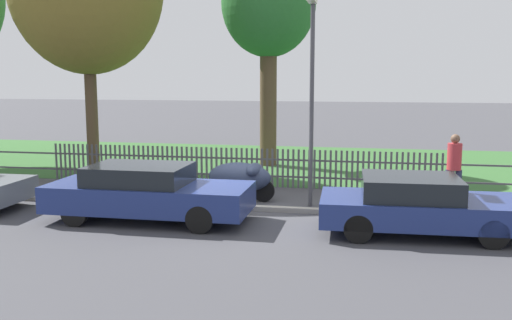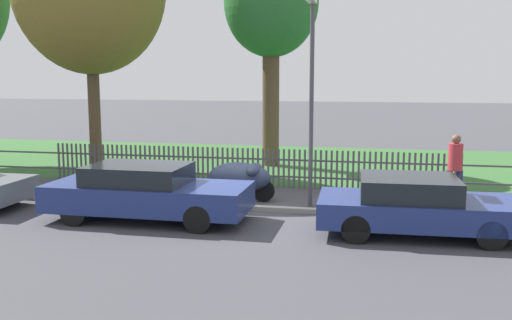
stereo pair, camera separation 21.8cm
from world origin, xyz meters
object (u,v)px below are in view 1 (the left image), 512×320
parked_car_navy_estate (147,192)px  street_lamp (312,75)px  parked_car_red_compact (417,205)px  covered_motorcycle (241,177)px  tree_mid_park (269,6)px  pedestrian_near_fence (454,164)px

parked_car_navy_estate → street_lamp: (3.48, 2.04, 2.63)m
parked_car_navy_estate → parked_car_red_compact: size_ratio=1.11×
parked_car_red_compact → covered_motorcycle: (-4.27, 2.45, 0.00)m
parked_car_red_compact → street_lamp: 4.13m
street_lamp → parked_car_navy_estate: bearing=-149.7°
tree_mid_park → street_lamp: bearing=-71.3°
parked_car_navy_estate → covered_motorcycle: bearing=56.5°
parked_car_navy_estate → pedestrian_near_fence: bearing=24.6°
parked_car_red_compact → tree_mid_park: size_ratio=0.53×
parked_car_navy_estate → covered_motorcycle: parked_car_navy_estate is taller
parked_car_red_compact → parked_car_navy_estate: bearing=178.1°
covered_motorcycle → pedestrian_near_fence: 5.50m
covered_motorcycle → parked_car_red_compact: bearing=-25.8°
parked_car_red_compact → tree_mid_park: bearing=116.5°
street_lamp → covered_motorcycle: bearing=167.2°
parked_car_navy_estate → street_lamp: size_ratio=0.89×
parked_car_navy_estate → parked_car_red_compact: 5.90m
tree_mid_park → pedestrian_near_fence: (5.76, -5.26, -4.69)m
covered_motorcycle → tree_mid_park: 7.89m
parked_car_red_compact → street_lamp: size_ratio=0.80×
covered_motorcycle → street_lamp: size_ratio=0.37×
tree_mid_park → pedestrian_near_fence: size_ratio=4.35×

